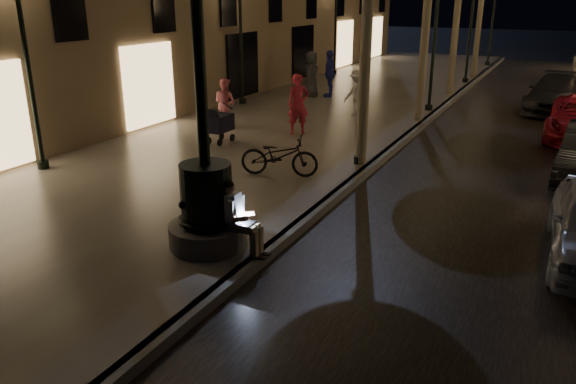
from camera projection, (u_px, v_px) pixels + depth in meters
The scene contains 21 objects.
ground at pixel (430, 121), 20.64m from camera, with size 120.00×120.00×0.00m, color black.
cobble_lane at pixel (517, 129), 19.39m from camera, with size 6.00×45.00×0.02m, color black.
promenade at pixel (329, 109), 22.28m from camera, with size 8.00×45.00×0.20m, color slate.
curb_strip at pixel (430, 118), 20.61m from camera, with size 0.25×45.00×0.20m, color #59595B.
fountain_lamppost at pixel (206, 191), 9.67m from camera, with size 1.40×1.40×5.21m.
seated_man_laptop at pixel (237, 215), 9.52m from camera, with size 0.91×0.31×1.28m.
lamp_curb_a at pixel (364, 45), 13.77m from camera, with size 0.36×0.36×4.81m.
lamp_curb_b at pixel (435, 28), 20.53m from camera, with size 0.36×0.36×4.81m.
lamp_curb_c at pixel (472, 19), 27.29m from camera, with size 0.36×0.36×4.81m.
lamp_curb_d at pixel (493, 14), 34.06m from camera, with size 0.36×0.36×4.81m.
lamp_left_a at pixel (25, 46), 13.35m from camera, with size 0.36×0.36×4.81m.
lamp_left_b at pixel (241, 26), 21.80m from camera, with size 0.36×0.36×4.81m.
lamp_left_c at pixel (336, 17), 30.25m from camera, with size 0.36×0.36×4.81m.
stroller at pixel (220, 123), 16.61m from camera, with size 0.52×1.17×1.19m.
car_rear at pixel (556, 94), 22.13m from camera, with size 1.93×4.76×1.38m, color #2E2E33.
pedestrian_red at pixel (298, 104), 17.60m from camera, with size 0.69×0.45×1.89m, color #A82132.
pedestrian_pink at pixel (225, 102), 18.69m from camera, with size 0.78×0.61×1.60m, color pink.
pedestrian_white at pixel (357, 93), 20.41m from camera, with size 1.05×0.61×1.63m, color silver.
pedestrian_blue at pixel (330, 74), 24.00m from camera, with size 1.15×0.48×1.96m, color #292F97.
pedestrian_dark at pixel (311, 74), 24.10m from camera, with size 0.93×0.61×1.91m, color #39393E.
bicycle at pixel (279, 156), 13.64m from camera, with size 0.67×1.91×1.00m, color black.
Camera 1 is at (4.30, -5.55, 4.43)m, focal length 35.00 mm.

